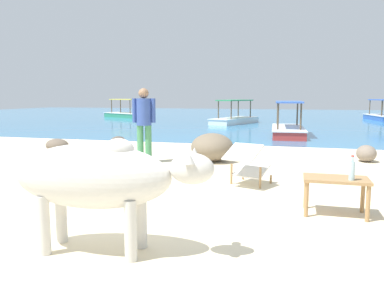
{
  "coord_description": "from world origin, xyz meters",
  "views": [
    {
      "loc": [
        2.03,
        -4.06,
        1.48
      ],
      "look_at": [
        0.07,
        3.0,
        0.55
      ],
      "focal_mm": 35.05,
      "sensor_mm": 36.0,
      "label": 1
    }
  ],
  "objects_px": {
    "cow": "(98,177)",
    "boat_white": "(235,119)",
    "low_bench_table": "(336,184)",
    "bottle": "(352,170)",
    "boat_blue": "(381,116)",
    "boat_green": "(125,114)",
    "deck_chair_far": "(247,162)",
    "boat_red": "(288,128)",
    "person_standing": "(144,119)"
  },
  "relations": [
    {
      "from": "deck_chair_far",
      "to": "boat_blue",
      "type": "xyz_separation_m",
      "value": [
        5.88,
        19.61,
        -0.13
      ]
    },
    {
      "from": "boat_red",
      "to": "boat_green",
      "type": "xyz_separation_m",
      "value": [
        -11.27,
        9.61,
        0.0
      ]
    },
    {
      "from": "deck_chair_far",
      "to": "boat_green",
      "type": "relative_size",
      "value": 0.24
    },
    {
      "from": "boat_red",
      "to": "cow",
      "type": "bearing_deg",
      "value": 169.68
    },
    {
      "from": "bottle",
      "to": "boat_blue",
      "type": "distance_m",
      "value": 21.42
    },
    {
      "from": "boat_green",
      "to": "cow",
      "type": "bearing_deg",
      "value": -36.77
    },
    {
      "from": "low_bench_table",
      "to": "bottle",
      "type": "relative_size",
      "value": 2.57
    },
    {
      "from": "deck_chair_far",
      "to": "person_standing",
      "type": "distance_m",
      "value": 2.95
    },
    {
      "from": "deck_chair_far",
      "to": "boat_red",
      "type": "height_order",
      "value": "boat_red"
    },
    {
      "from": "cow",
      "to": "boat_green",
      "type": "bearing_deg",
      "value": 109.13
    },
    {
      "from": "low_bench_table",
      "to": "bottle",
      "type": "distance_m",
      "value": 0.27
    },
    {
      "from": "deck_chair_far",
      "to": "boat_red",
      "type": "bearing_deg",
      "value": 16.73
    },
    {
      "from": "low_bench_table",
      "to": "boat_blue",
      "type": "relative_size",
      "value": 0.2
    },
    {
      "from": "bottle",
      "to": "person_standing",
      "type": "bearing_deg",
      "value": 143.0
    },
    {
      "from": "person_standing",
      "to": "boat_green",
      "type": "relative_size",
      "value": 0.43
    },
    {
      "from": "low_bench_table",
      "to": "boat_green",
      "type": "relative_size",
      "value": 0.2
    },
    {
      "from": "low_bench_table",
      "to": "boat_blue",
      "type": "xyz_separation_m",
      "value": [
        4.65,
        20.84,
        -0.13
      ]
    },
    {
      "from": "cow",
      "to": "bottle",
      "type": "height_order",
      "value": "cow"
    },
    {
      "from": "boat_blue",
      "to": "boat_green",
      "type": "distance_m",
      "value": 16.75
    },
    {
      "from": "boat_blue",
      "to": "boat_red",
      "type": "xyz_separation_m",
      "value": [
        -5.41,
        -11.11,
        0.0
      ]
    },
    {
      "from": "person_standing",
      "to": "boat_red",
      "type": "relative_size",
      "value": 0.43
    },
    {
      "from": "bottle",
      "to": "boat_red",
      "type": "bearing_deg",
      "value": 95.37
    },
    {
      "from": "boat_green",
      "to": "person_standing",
      "type": "bearing_deg",
      "value": -34.89
    },
    {
      "from": "boat_blue",
      "to": "boat_white",
      "type": "relative_size",
      "value": 0.99
    },
    {
      "from": "boat_blue",
      "to": "boat_red",
      "type": "relative_size",
      "value": 1.02
    },
    {
      "from": "bottle",
      "to": "boat_red",
      "type": "height_order",
      "value": "boat_red"
    },
    {
      "from": "low_bench_table",
      "to": "bottle",
      "type": "height_order",
      "value": "bottle"
    },
    {
      "from": "boat_blue",
      "to": "bottle",
      "type": "bearing_deg",
      "value": 160.32
    },
    {
      "from": "deck_chair_far",
      "to": "boat_red",
      "type": "distance_m",
      "value": 8.52
    },
    {
      "from": "cow",
      "to": "boat_red",
      "type": "bearing_deg",
      "value": 76.93
    },
    {
      "from": "cow",
      "to": "person_standing",
      "type": "bearing_deg",
      "value": 101.8
    },
    {
      "from": "boat_red",
      "to": "deck_chair_far",
      "type": "bearing_deg",
      "value": 173.82
    },
    {
      "from": "boat_white",
      "to": "boat_red",
      "type": "bearing_deg",
      "value": 47.15
    },
    {
      "from": "bottle",
      "to": "deck_chair_far",
      "type": "height_order",
      "value": "bottle"
    },
    {
      "from": "cow",
      "to": "person_standing",
      "type": "distance_m",
      "value": 4.77
    },
    {
      "from": "boat_blue",
      "to": "low_bench_table",
      "type": "bearing_deg",
      "value": 159.85
    },
    {
      "from": "deck_chair_far",
      "to": "bottle",
      "type": "bearing_deg",
      "value": -113.84
    },
    {
      "from": "bottle",
      "to": "boat_blue",
      "type": "relative_size",
      "value": 0.08
    },
    {
      "from": "cow",
      "to": "boat_red",
      "type": "distance_m",
      "value": 11.59
    },
    {
      "from": "bottle",
      "to": "boat_red",
      "type": "relative_size",
      "value": 0.08
    },
    {
      "from": "cow",
      "to": "boat_blue",
      "type": "height_order",
      "value": "boat_blue"
    },
    {
      "from": "low_bench_table",
      "to": "boat_red",
      "type": "xyz_separation_m",
      "value": [
        -0.76,
        9.74,
        -0.13
      ]
    },
    {
      "from": "bottle",
      "to": "boat_green",
      "type": "height_order",
      "value": "boat_green"
    },
    {
      "from": "low_bench_table",
      "to": "boat_white",
      "type": "height_order",
      "value": "boat_white"
    },
    {
      "from": "boat_red",
      "to": "person_standing",
      "type": "bearing_deg",
      "value": 154.27
    },
    {
      "from": "cow",
      "to": "boat_white",
      "type": "xyz_separation_m",
      "value": [
        -1.45,
        17.2,
        -0.46
      ]
    },
    {
      "from": "low_bench_table",
      "to": "bottle",
      "type": "xyz_separation_m",
      "value": [
        0.16,
        -0.1,
        0.2
      ]
    },
    {
      "from": "boat_green",
      "to": "boat_red",
      "type": "bearing_deg",
      "value": -12.15
    },
    {
      "from": "boat_red",
      "to": "boat_green",
      "type": "bearing_deg",
      "value": 46.5
    },
    {
      "from": "bottle",
      "to": "boat_red",
      "type": "distance_m",
      "value": 9.89
    }
  ]
}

